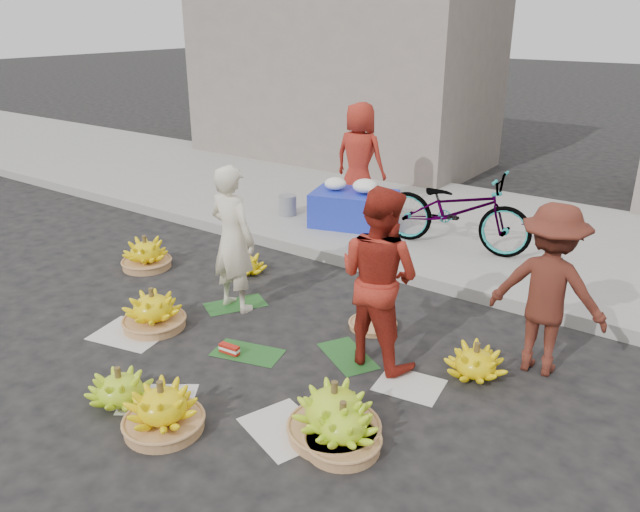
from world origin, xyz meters
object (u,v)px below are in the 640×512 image
Objects in this scene: banana_bunch_4 at (334,412)px; flower_table at (354,206)px; banana_bunch_0 at (153,311)px; bicycle at (456,210)px; vendor_cream at (233,239)px.

flower_table is (-2.38, 4.00, 0.20)m from banana_bunch_4.
flower_table reaches higher than banana_bunch_4.
banana_bunch_4 reaches higher than banana_bunch_0.
banana_bunch_4 is (2.47, -0.38, 0.02)m from banana_bunch_0.
banana_bunch_0 is at bearing 149.78° from bicycle.
bicycle is (1.55, -0.01, 0.23)m from flower_table.
bicycle is (1.28, 2.78, -0.15)m from vendor_cream.
vendor_cream is 0.81× the size of bicycle.
vendor_cream is 2.84m from flower_table.
bicycle is (1.63, 3.61, 0.45)m from banana_bunch_0.
vendor_cream reaches higher than banana_bunch_0.
vendor_cream reaches higher than banana_bunch_4.
vendor_cream is (0.36, 0.83, 0.60)m from banana_bunch_0.
banana_bunch_0 is 0.36× the size of bicycle.
banana_bunch_0 is 0.44× the size of vendor_cream.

